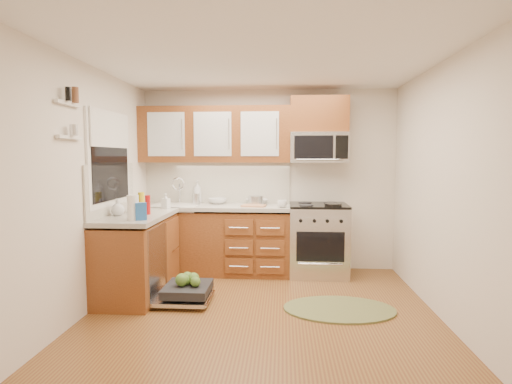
# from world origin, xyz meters

# --- Properties ---
(floor) EXTENTS (3.50, 3.50, 0.00)m
(floor) POSITION_xyz_m (0.00, 0.00, 0.00)
(floor) COLOR brown
(floor) RESTS_ON ground
(ceiling) EXTENTS (3.50, 3.50, 0.00)m
(ceiling) POSITION_xyz_m (0.00, 0.00, 2.50)
(ceiling) COLOR white
(ceiling) RESTS_ON ground
(wall_back) EXTENTS (3.50, 0.04, 2.50)m
(wall_back) POSITION_xyz_m (0.00, 1.75, 1.25)
(wall_back) COLOR silver
(wall_back) RESTS_ON ground
(wall_front) EXTENTS (3.50, 0.04, 2.50)m
(wall_front) POSITION_xyz_m (0.00, -1.75, 1.25)
(wall_front) COLOR silver
(wall_front) RESTS_ON ground
(wall_left) EXTENTS (0.04, 3.50, 2.50)m
(wall_left) POSITION_xyz_m (-1.75, 0.00, 1.25)
(wall_left) COLOR silver
(wall_left) RESTS_ON ground
(wall_right) EXTENTS (0.04, 3.50, 2.50)m
(wall_right) POSITION_xyz_m (1.75, 0.00, 1.25)
(wall_right) COLOR silver
(wall_right) RESTS_ON ground
(base_cabinet_back) EXTENTS (2.05, 0.60, 0.85)m
(base_cabinet_back) POSITION_xyz_m (-0.73, 1.45, 0.42)
(base_cabinet_back) COLOR #5A2B14
(base_cabinet_back) RESTS_ON ground
(base_cabinet_left) EXTENTS (0.60, 1.25, 0.85)m
(base_cabinet_left) POSITION_xyz_m (-1.45, 0.52, 0.42)
(base_cabinet_left) COLOR #5A2B14
(base_cabinet_left) RESTS_ON ground
(countertop_back) EXTENTS (2.07, 0.64, 0.05)m
(countertop_back) POSITION_xyz_m (-0.72, 1.44, 0.90)
(countertop_back) COLOR #B9B3A9
(countertop_back) RESTS_ON base_cabinet_back
(countertop_left) EXTENTS (0.64, 1.27, 0.05)m
(countertop_left) POSITION_xyz_m (-1.44, 0.53, 0.90)
(countertop_left) COLOR #B9B3A9
(countertop_left) RESTS_ON base_cabinet_left
(backsplash_back) EXTENTS (2.05, 0.02, 0.57)m
(backsplash_back) POSITION_xyz_m (-0.73, 1.74, 1.21)
(backsplash_back) COLOR beige
(backsplash_back) RESTS_ON ground
(backsplash_left) EXTENTS (0.02, 1.25, 0.57)m
(backsplash_left) POSITION_xyz_m (-1.74, 0.52, 1.21)
(backsplash_left) COLOR beige
(backsplash_left) RESTS_ON ground
(upper_cabinets) EXTENTS (2.05, 0.35, 0.75)m
(upper_cabinets) POSITION_xyz_m (-0.73, 1.57, 1.88)
(upper_cabinets) COLOR #5A2B14
(upper_cabinets) RESTS_ON ground
(cabinet_over_mw) EXTENTS (0.76, 0.35, 0.47)m
(cabinet_over_mw) POSITION_xyz_m (0.68, 1.57, 2.13)
(cabinet_over_mw) COLOR #5A2B14
(cabinet_over_mw) RESTS_ON ground
(range) EXTENTS (0.76, 0.64, 0.95)m
(range) POSITION_xyz_m (0.68, 1.43, 0.47)
(range) COLOR silver
(range) RESTS_ON ground
(microwave) EXTENTS (0.76, 0.38, 0.40)m
(microwave) POSITION_xyz_m (0.68, 1.55, 1.70)
(microwave) COLOR silver
(microwave) RESTS_ON ground
(sink) EXTENTS (0.62, 0.50, 0.26)m
(sink) POSITION_xyz_m (-1.25, 1.42, 0.80)
(sink) COLOR white
(sink) RESTS_ON ground
(dishwasher) EXTENTS (0.70, 0.60, 0.20)m
(dishwasher) POSITION_xyz_m (-0.86, 0.30, 0.10)
(dishwasher) COLOR silver
(dishwasher) RESTS_ON ground
(window) EXTENTS (0.03, 1.05, 1.05)m
(window) POSITION_xyz_m (-1.74, 0.50, 1.55)
(window) COLOR white
(window) RESTS_ON ground
(window_blind) EXTENTS (0.02, 0.96, 0.40)m
(window_blind) POSITION_xyz_m (-1.71, 0.50, 1.88)
(window_blind) COLOR white
(window_blind) RESTS_ON ground
(shelf_upper) EXTENTS (0.04, 0.40, 0.03)m
(shelf_upper) POSITION_xyz_m (-1.72, -0.35, 2.05)
(shelf_upper) COLOR white
(shelf_upper) RESTS_ON ground
(shelf_lower) EXTENTS (0.04, 0.40, 0.03)m
(shelf_lower) POSITION_xyz_m (-1.72, -0.35, 1.75)
(shelf_lower) COLOR white
(shelf_lower) RESTS_ON ground
(rug) EXTENTS (1.36, 1.16, 0.02)m
(rug) POSITION_xyz_m (0.79, 0.18, 0.01)
(rug) COLOR olive
(rug) RESTS_ON ground
(skillet) EXTENTS (0.25, 0.25, 0.04)m
(skillet) POSITION_xyz_m (0.84, 1.18, 0.97)
(skillet) COLOR black
(skillet) RESTS_ON range
(stock_pot) EXTENTS (0.21, 0.21, 0.13)m
(stock_pot) POSITION_xyz_m (-0.16, 1.48, 0.99)
(stock_pot) COLOR silver
(stock_pot) RESTS_ON countertop_back
(cutting_board) EXTENTS (0.33, 0.25, 0.02)m
(cutting_board) POSITION_xyz_m (-0.18, 1.32, 0.94)
(cutting_board) COLOR #B77B53
(cutting_board) RESTS_ON countertop_back
(canister) EXTENTS (0.12, 0.12, 0.15)m
(canister) POSITION_xyz_m (-0.97, 1.47, 1.00)
(canister) COLOR silver
(canister) RESTS_ON countertop_back
(paper_towel_roll) EXTENTS (0.15, 0.15, 0.26)m
(paper_towel_roll) POSITION_xyz_m (-1.34, 0.12, 1.05)
(paper_towel_roll) COLOR white
(paper_towel_roll) RESTS_ON countertop_left
(mustard_bottle) EXTENTS (0.09, 0.09, 0.24)m
(mustard_bottle) POSITION_xyz_m (-1.46, 0.70, 1.04)
(mustard_bottle) COLOR gold
(mustard_bottle) RESTS_ON countertop_left
(red_bottle) EXTENTS (0.07, 0.07, 0.22)m
(red_bottle) POSITION_xyz_m (-1.32, 0.52, 1.03)
(red_bottle) COLOR #AE0E0E
(red_bottle) RESTS_ON countertop_left
(wooden_box) EXTENTS (0.14, 0.10, 0.13)m
(wooden_box) POSITION_xyz_m (-1.53, 0.64, 0.99)
(wooden_box) COLOR brown
(wooden_box) RESTS_ON countertop_left
(blue_carton) EXTENTS (0.13, 0.10, 0.18)m
(blue_carton) POSITION_xyz_m (-1.25, 0.12, 1.02)
(blue_carton) COLOR #235AA6
(blue_carton) RESTS_ON countertop_left
(bowl_a) EXTENTS (0.38, 0.38, 0.07)m
(bowl_a) POSITION_xyz_m (-0.15, 1.60, 0.96)
(bowl_a) COLOR #999999
(bowl_a) RESTS_ON countertop_back
(bowl_b) EXTENTS (0.31, 0.31, 0.08)m
(bowl_b) POSITION_xyz_m (-0.70, 1.60, 0.96)
(bowl_b) COLOR #999999
(bowl_b) RESTS_ON countertop_back
(cup) EXTENTS (0.13, 0.13, 0.10)m
(cup) POSITION_xyz_m (0.20, 1.25, 0.97)
(cup) COLOR #999999
(cup) RESTS_ON countertop_back
(soap_bottle_a) EXTENTS (0.15, 0.15, 0.32)m
(soap_bottle_a) POSITION_xyz_m (-1.00, 1.68, 1.08)
(soap_bottle_a) COLOR #999999
(soap_bottle_a) RESTS_ON countertop_back
(soap_bottle_b) EXTENTS (0.11, 0.11, 0.19)m
(soap_bottle_b) POSITION_xyz_m (-1.27, 1.05, 1.02)
(soap_bottle_b) COLOR #999999
(soap_bottle_b) RESTS_ON countertop_left
(soap_bottle_c) EXTENTS (0.17, 0.17, 0.19)m
(soap_bottle_c) POSITION_xyz_m (-1.62, 0.41, 1.02)
(soap_bottle_c) COLOR #999999
(soap_bottle_c) RESTS_ON countertop_left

